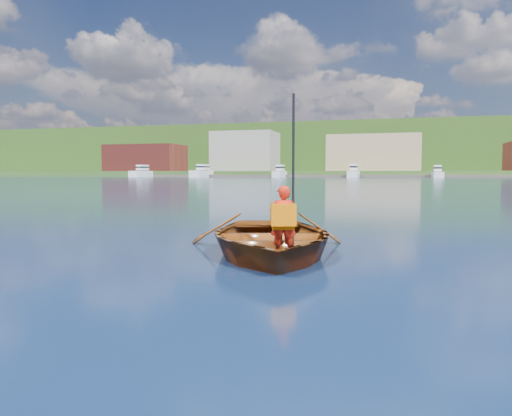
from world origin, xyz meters
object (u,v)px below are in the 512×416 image
object	(u,v)px
rowboat	(270,238)
marina_yachts	(350,173)
dock	(400,176)
child_paddler	(283,219)

from	to	relation	value
rowboat	marina_yachts	distance (m)	143.95
rowboat	dock	world-z (taller)	dock
rowboat	child_paddler	distance (m)	0.99
dock	marina_yachts	distance (m)	15.13
rowboat	child_paddler	bearing A→B (deg)	-63.74
rowboat	dock	xyz separation A→B (m)	(2.92, 148.20, 0.15)
dock	rowboat	bearing A→B (deg)	-91.13
dock	marina_yachts	xyz separation A→B (m)	(-14.34, -4.71, 1.03)
rowboat	marina_yachts	xyz separation A→B (m)	(-11.42, 143.49, 1.18)
rowboat	marina_yachts	size ratio (longest dim) A/B	0.03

